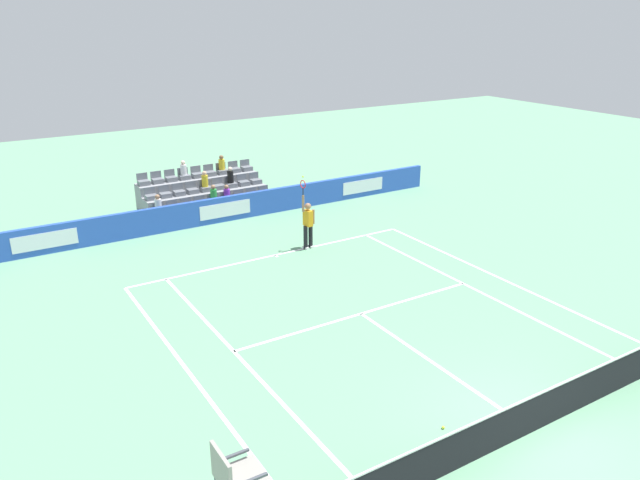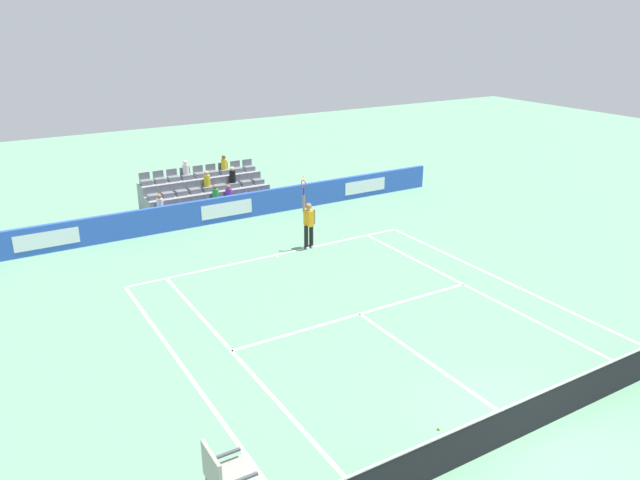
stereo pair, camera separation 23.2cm
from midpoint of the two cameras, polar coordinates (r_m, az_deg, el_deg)
name	(u,v)px [view 1 (the left image)]	position (r m, az deg, el deg)	size (l,w,h in m)	color
ground_plane	(533,431)	(14.54, 18.66, -16.39)	(80.00, 80.00, 0.00)	#669E77
line_baseline	(275,255)	(22.77, -4.47, -1.40)	(10.97, 0.10, 0.01)	white
line_service	(361,314)	(18.48, 3.46, -6.81)	(8.23, 0.10, 0.01)	white
line_centre_service	(433,363)	(16.32, 10.02, -11.11)	(0.10, 6.40, 0.01)	white
line_singles_sideline_left	(241,359)	(16.37, -7.71, -10.85)	(0.10, 11.89, 0.01)	white
line_singles_sideline_right	(473,288)	(20.62, 13.64, -4.37)	(0.10, 11.89, 0.01)	white
line_doubles_sideline_left	(191,375)	(15.97, -12.29, -12.05)	(0.10, 11.89, 0.01)	white
line_doubles_sideline_right	(503,279)	(21.55, 16.24, -3.51)	(0.10, 11.89, 0.01)	white
line_centre_mark	(276,256)	(22.69, -4.35, -1.48)	(0.10, 0.20, 0.01)	white
sponsor_barrier	(224,209)	(26.53, -9.07, 2.84)	(21.40, 0.22, 1.08)	blue
tennis_net	(536,412)	(14.26, 18.89, -14.79)	(11.97, 0.10, 1.07)	#33383D
tennis_player	(308,223)	(23.04, -1.42, 1.55)	(0.53, 0.39, 2.85)	black
stadium_stand	(204,196)	(28.59, -10.89, 4.03)	(5.58, 2.85, 2.14)	gray
loose_tennis_ball	(443,428)	(14.11, 10.83, -16.65)	(0.07, 0.07, 0.07)	#D1E533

